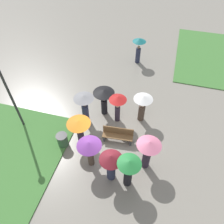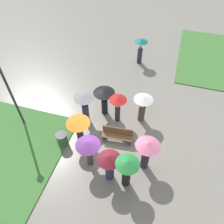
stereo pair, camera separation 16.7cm
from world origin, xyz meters
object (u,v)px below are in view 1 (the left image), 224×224
object	(u,v)px
crowd_person_green	(129,169)
crowd_person_black	(104,97)
crowd_person_grey	(84,104)
crowd_person_maroon	(111,163)
park_bench	(118,135)
crowd_person_white	(143,104)
crowd_person_purple	(89,147)
crowd_person_orange	(79,127)
trash_bin	(63,140)
crowd_person_pink	(148,149)
lamp_post	(5,85)
crowd_person_red	(118,103)
lone_walker_far_path	(139,46)

from	to	relation	value
crowd_person_green	crowd_person_black	bearing A→B (deg)	7.82
crowd_person_grey	crowd_person_green	bearing A→B (deg)	-0.58
crowd_person_green	crowd_person_maroon	xyz separation A→B (m)	(-0.80, 0.10, -0.02)
crowd_person_maroon	park_bench	bearing A→B (deg)	23.91
crowd_person_maroon	crowd_person_white	bearing A→B (deg)	7.93
crowd_person_purple	crowd_person_orange	bearing A→B (deg)	-57.91
trash_bin	crowd_person_grey	xyz separation A→B (m)	(0.58, 1.93, 0.93)
park_bench	crowd_person_pink	size ratio (longest dim) A/B	0.83
crowd_person_purple	park_bench	bearing A→B (deg)	-126.24
lamp_post	crowd_person_maroon	size ratio (longest dim) A/B	2.53
lamp_post	crowd_person_purple	size ratio (longest dim) A/B	2.58
lamp_post	crowd_person_black	size ratio (longest dim) A/B	2.60
crowd_person_red	crowd_person_grey	xyz separation A→B (m)	(-1.72, -0.50, -0.04)
crowd_person_black	crowd_person_purple	size ratio (longest dim) A/B	0.99
crowd_person_maroon	crowd_person_black	bearing A→B (deg)	38.93
crowd_person_grey	crowd_person_pink	distance (m)	4.25
crowd_person_black	crowd_person_maroon	distance (m)	4.13
crowd_person_orange	crowd_person_green	bearing A→B (deg)	-73.09
park_bench	crowd_person_purple	distance (m)	2.14
crowd_person_purple	crowd_person_maroon	bearing A→B (deg)	150.83
crowd_person_pink	crowd_person_orange	xyz separation A→B (m)	(-3.47, 0.48, -0.13)
trash_bin	crowd_person_white	world-z (taller)	crowd_person_white
crowd_person_orange	crowd_person_red	bearing A→B (deg)	10.76
crowd_person_grey	crowd_person_black	xyz separation A→B (m)	(0.84, 0.84, -0.03)
lamp_post	crowd_person_grey	world-z (taller)	lamp_post
park_bench	lamp_post	world-z (taller)	lamp_post
crowd_person_green	lone_walker_far_path	size ratio (longest dim) A/B	0.99
crowd_person_green	crowd_person_maroon	size ratio (longest dim) A/B	1.06
crowd_person_green	crowd_person_red	bearing A→B (deg)	-0.95
crowd_person_orange	lamp_post	bearing A→B (deg)	132.44
crowd_person_black	lone_walker_far_path	world-z (taller)	lone_walker_far_path
crowd_person_grey	crowd_person_black	distance (m)	1.19
lone_walker_far_path	crowd_person_red	bearing A→B (deg)	168.45
park_bench	crowd_person_white	size ratio (longest dim) A/B	0.89
crowd_person_grey	crowd_person_maroon	xyz separation A→B (m)	(2.32, -3.02, -0.05)
crowd_person_pink	lone_walker_far_path	world-z (taller)	crowd_person_pink
crowd_person_white	crowd_person_red	size ratio (longest dim) A/B	0.99
crowd_person_red	lamp_post	bearing A→B (deg)	-158.09
park_bench	crowd_person_green	size ratio (longest dim) A/B	0.84
crowd_person_orange	crowd_person_grey	bearing A→B (deg)	56.78
crowd_person_purple	crowd_person_orange	size ratio (longest dim) A/B	1.05
crowd_person_purple	crowd_person_green	distance (m)	1.99
crowd_person_purple	crowd_person_maroon	xyz separation A→B (m)	(1.12, -0.42, -0.13)
crowd_person_white	crowd_person_maroon	bearing A→B (deg)	165.86
crowd_person_black	crowd_person_green	world-z (taller)	crowd_person_green
crowd_person_white	crowd_person_maroon	distance (m)	3.99
crowd_person_green	crowd_person_orange	xyz separation A→B (m)	(-2.83, 1.59, -0.02)
crowd_person_black	lone_walker_far_path	xyz separation A→B (m)	(0.91, 5.69, 0.05)
lamp_post	crowd_person_black	distance (m)	4.96
crowd_person_green	crowd_person_purple	bearing A→B (deg)	52.74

